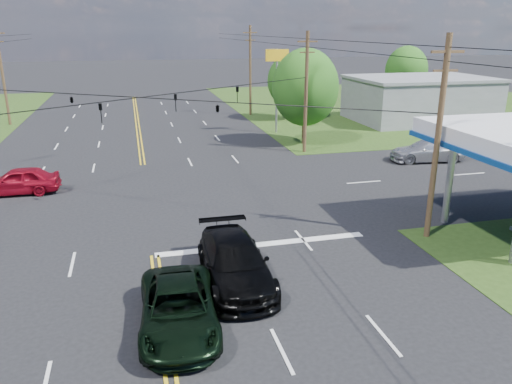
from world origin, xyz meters
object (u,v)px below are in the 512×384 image
object	(u,v)px
tree_right_b	(290,81)
pole_se	(438,137)
tree_right_a	(305,88)
pole_ne	(306,91)
suv_black	(235,262)
pole_left_far	(3,75)
retail_ne	(419,100)
pole_right_far	(250,70)
tree_far_r	(406,70)
pickup_dkgreen	(178,308)

from	to	relation	value
tree_right_b	pole_se	bearing A→B (deg)	-96.05
tree_right_a	pole_ne	bearing A→B (deg)	-108.43
pole_ne	suv_black	world-z (taller)	pole_ne
pole_left_far	suv_black	size ratio (longest dim) A/B	1.65
retail_ne	tree_right_a	distance (m)	18.09
pole_right_far	suv_black	xyz separation A→B (m)	(-10.00, -39.25, -4.29)
pole_se	suv_black	distance (m)	11.02
pole_left_far	tree_right_a	size ratio (longest dim) A/B	1.22
tree_far_r	pickup_dkgreen	world-z (taller)	tree_far_r
pole_right_far	tree_right_b	xyz separation A→B (m)	(3.50, -4.00, -0.95)
tree_right_b	tree_far_r	size ratio (longest dim) A/B	0.93
pole_right_far	tree_far_r	size ratio (longest dim) A/B	1.31
pole_right_far	tree_right_a	bearing A→B (deg)	-86.42
tree_right_b	suv_black	bearing A→B (deg)	-110.96
pole_ne	suv_black	size ratio (longest dim) A/B	1.56
tree_right_a	retail_ne	bearing A→B (deg)	26.57
retail_ne	pickup_dkgreen	size ratio (longest dim) A/B	2.55
pole_left_far	pole_se	bearing A→B (deg)	-54.90
tree_far_r	suv_black	size ratio (longest dim) A/B	1.26
pole_left_far	tree_far_r	size ratio (longest dim) A/B	1.31
retail_ne	tree_far_r	xyz separation A→B (m)	(4.00, 10.00, 2.34)
pickup_dkgreen	pole_left_far	bearing A→B (deg)	111.14
pole_left_far	tree_right_a	bearing A→B (deg)	-30.65
retail_ne	tree_right_a	bearing A→B (deg)	-153.43
pole_right_far	tree_right_b	distance (m)	5.40
retail_ne	tree_right_b	world-z (taller)	tree_right_b
retail_ne	suv_black	world-z (taller)	retail_ne
pole_left_far	tree_right_a	world-z (taller)	pole_left_far
pole_se	pole_ne	size ratio (longest dim) A/B	1.00
pole_right_far	suv_black	size ratio (longest dim) A/B	1.65
tree_right_a	tree_right_b	bearing A→B (deg)	78.23
tree_right_a	pole_left_far	bearing A→B (deg)	149.35
pole_ne	tree_far_r	world-z (taller)	pole_ne
retail_ne	pickup_dkgreen	xyz separation A→B (m)	(-29.50, -33.94, -1.44)
tree_right_a	tree_right_b	distance (m)	12.27
retail_ne	pole_left_far	distance (m)	43.84
pole_left_far	pickup_dkgreen	xyz separation A→B (m)	(13.50, -41.94, -4.41)
pole_right_far	suv_black	world-z (taller)	pole_right_far
retail_ne	pole_right_far	world-z (taller)	pole_right_far
pole_se	pickup_dkgreen	xyz separation A→B (m)	(-12.50, -4.94, -4.15)
pole_se	pole_right_far	bearing A→B (deg)	90.00
pickup_dkgreen	retail_ne	bearing A→B (deg)	52.31
tree_right_b	pickup_dkgreen	size ratio (longest dim) A/B	1.29
pole_left_far	pickup_dkgreen	bearing A→B (deg)	-72.16
pole_ne	pole_right_far	distance (m)	19.00
tree_far_r	pole_se	bearing A→B (deg)	-118.30
tree_far_r	suv_black	world-z (taller)	tree_far_r
tree_right_b	pickup_dkgreen	world-z (taller)	tree_right_b
pickup_dkgreen	tree_right_a	bearing A→B (deg)	65.81
pole_ne	tree_right_a	xyz separation A→B (m)	(1.00, 3.00, -0.05)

